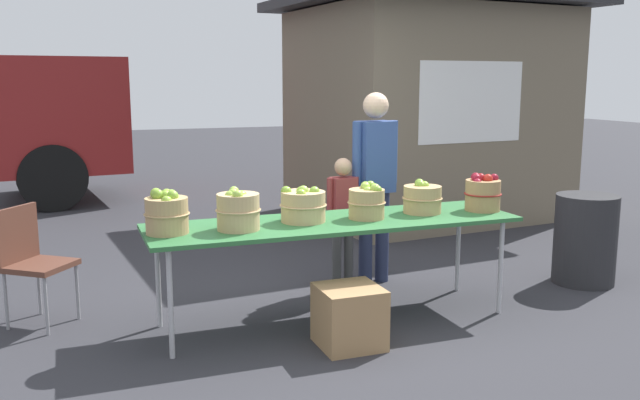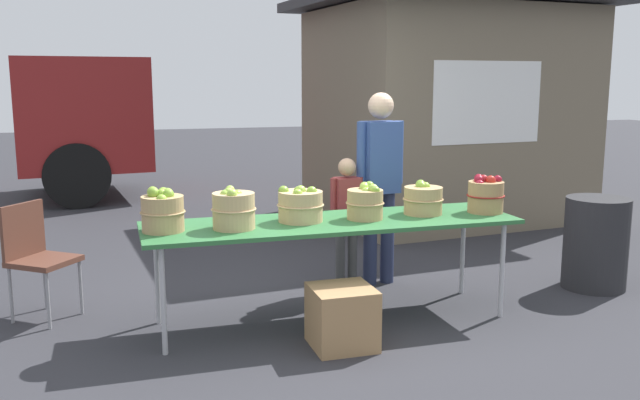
% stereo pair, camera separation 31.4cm
% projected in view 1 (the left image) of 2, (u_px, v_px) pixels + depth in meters
% --- Properties ---
extents(ground_plane, '(40.00, 40.00, 0.00)m').
position_uv_depth(ground_plane, '(334.00, 319.00, 5.08)').
color(ground_plane, '#2D2D33').
extents(market_table, '(2.70, 0.76, 0.75)m').
position_uv_depth(market_table, '(334.00, 225.00, 4.96)').
color(market_table, '#2D6B38').
rests_on(market_table, ground).
extents(apple_basket_green_0, '(0.30, 0.30, 0.30)m').
position_uv_depth(apple_basket_green_0, '(167.00, 213.00, 4.52)').
color(apple_basket_green_0, tan).
rests_on(apple_basket_green_0, market_table).
extents(apple_basket_green_1, '(0.31, 0.31, 0.29)m').
position_uv_depth(apple_basket_green_1, '(238.00, 210.00, 4.62)').
color(apple_basket_green_1, tan).
rests_on(apple_basket_green_1, market_table).
extents(apple_basket_green_2, '(0.34, 0.34, 0.26)m').
position_uv_depth(apple_basket_green_2, '(303.00, 205.00, 4.89)').
color(apple_basket_green_2, tan).
rests_on(apple_basket_green_2, market_table).
extents(apple_basket_green_3, '(0.28, 0.28, 0.27)m').
position_uv_depth(apple_basket_green_3, '(367.00, 202.00, 5.01)').
color(apple_basket_green_3, tan).
rests_on(apple_basket_green_3, market_table).
extents(apple_basket_green_4, '(0.31, 0.31, 0.26)m').
position_uv_depth(apple_basket_green_4, '(422.00, 198.00, 5.22)').
color(apple_basket_green_4, tan).
rests_on(apple_basket_green_4, market_table).
extents(apple_basket_red_0, '(0.29, 0.29, 0.29)m').
position_uv_depth(apple_basket_red_0, '(483.00, 193.00, 5.30)').
color(apple_basket_red_0, '#A87F51').
rests_on(apple_basket_red_0, market_table).
extents(vendor_adult, '(0.43, 0.25, 1.65)m').
position_uv_depth(vendor_adult, '(375.00, 173.00, 5.85)').
color(vendor_adult, '#262D4C').
rests_on(vendor_adult, ground).
extents(child_customer, '(0.29, 0.16, 1.11)m').
position_uv_depth(child_customer, '(343.00, 212.00, 5.75)').
color(child_customer, '#3F3F3F').
rests_on(child_customer, ground).
extents(food_kiosk, '(3.77, 3.23, 2.74)m').
position_uv_depth(food_kiosk, '(427.00, 108.00, 8.81)').
color(food_kiosk, '#726651').
rests_on(food_kiosk, ground).
extents(folding_chair, '(0.56, 0.56, 0.86)m').
position_uv_depth(folding_chair, '(31.00, 256.00, 4.92)').
color(folding_chair, brown).
rests_on(folding_chair, ground).
extents(trash_barrel, '(0.53, 0.53, 0.78)m').
position_uv_depth(trash_barrel, '(585.00, 239.00, 5.94)').
color(trash_barrel, '#262628').
rests_on(trash_barrel, ground).
extents(produce_crate, '(0.41, 0.41, 0.41)m').
position_uv_depth(produce_crate, '(349.00, 316.00, 4.55)').
color(produce_crate, '#A87F51').
rests_on(produce_crate, ground).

